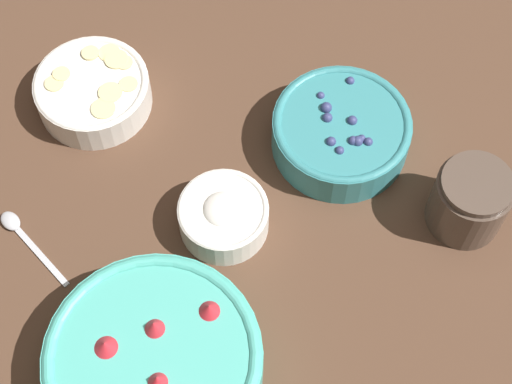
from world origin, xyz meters
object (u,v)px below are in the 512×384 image
bowl_bananas (93,90)px  bowl_blueberries (341,131)px  bowl_strawberries (155,363)px  bowl_cream (223,215)px  jar_chocolate (469,201)px

bowl_bananas → bowl_blueberries: bearing=-1.9°
bowl_strawberries → bowl_cream: bowl_strawberries is taller
bowl_blueberries → bowl_cream: bowl_blueberries is taller
bowl_strawberries → bowl_cream: (0.04, 0.21, -0.01)m
bowl_strawberries → bowl_blueberries: bowl_strawberries is taller
bowl_bananas → bowl_cream: 0.27m
bowl_cream → jar_chocolate: 0.32m
bowl_strawberries → bowl_blueberries: size_ratio=1.36×
bowl_bananas → bowl_cream: bearing=-36.8°
bowl_blueberries → bowl_cream: 0.20m
bowl_strawberries → bowl_bananas: bearing=115.1°
bowl_strawberries → bowl_bananas: bowl_strawberries is taller
bowl_strawberries → bowl_bananas: 0.41m
bowl_cream → jar_chocolate: bearing=11.9°
bowl_bananas → bowl_cream: bowl_cream is taller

